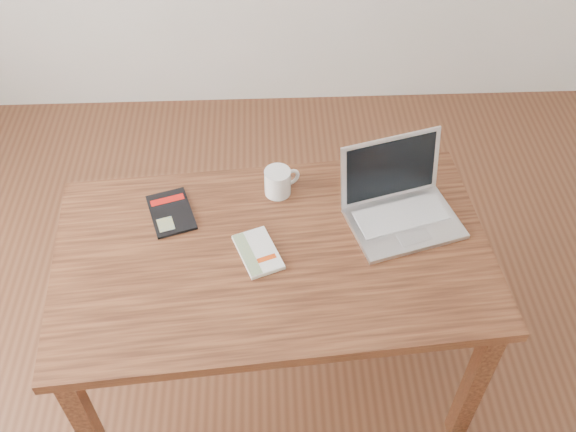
{
  "coord_description": "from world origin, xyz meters",
  "views": [
    {
      "loc": [
        0.1,
        -1.16,
        2.35
      ],
      "look_at": [
        0.15,
        0.23,
        0.85
      ],
      "focal_mm": 40.0,
      "sensor_mm": 36.0,
      "label": 1
    }
  ],
  "objects_px": {
    "white_guidebook": "(258,252)",
    "laptop": "(399,203)",
    "desk": "(274,268)",
    "black_guidebook": "(171,212)",
    "coffee_mug": "(279,181)"
  },
  "relations": [
    {
      "from": "laptop",
      "to": "coffee_mug",
      "type": "relative_size",
      "value": 3.34
    },
    {
      "from": "black_guidebook",
      "to": "laptop",
      "type": "xyz_separation_m",
      "value": [
        0.77,
        -0.03,
        0.05
      ]
    },
    {
      "from": "laptop",
      "to": "coffee_mug",
      "type": "xyz_separation_m",
      "value": [
        -0.4,
        0.12,
        -0.0
      ]
    },
    {
      "from": "white_guidebook",
      "to": "laptop",
      "type": "relative_size",
      "value": 0.51
    },
    {
      "from": "desk",
      "to": "black_guidebook",
      "type": "bearing_deg",
      "value": 147.67
    },
    {
      "from": "white_guidebook",
      "to": "laptop",
      "type": "height_order",
      "value": "laptop"
    },
    {
      "from": "desk",
      "to": "white_guidebook",
      "type": "relative_size",
      "value": 6.83
    },
    {
      "from": "coffee_mug",
      "to": "white_guidebook",
      "type": "bearing_deg",
      "value": -130.86
    },
    {
      "from": "white_guidebook",
      "to": "laptop",
      "type": "bearing_deg",
      "value": -2.33
    },
    {
      "from": "white_guidebook",
      "to": "desk",
      "type": "bearing_deg",
      "value": -9.78
    },
    {
      "from": "desk",
      "to": "laptop",
      "type": "bearing_deg",
      "value": 14.39
    },
    {
      "from": "laptop",
      "to": "desk",
      "type": "bearing_deg",
      "value": -176.98
    },
    {
      "from": "desk",
      "to": "black_guidebook",
      "type": "distance_m",
      "value": 0.4
    },
    {
      "from": "white_guidebook",
      "to": "coffee_mug",
      "type": "height_order",
      "value": "coffee_mug"
    },
    {
      "from": "desk",
      "to": "laptop",
      "type": "height_order",
      "value": "laptop"
    }
  ]
}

